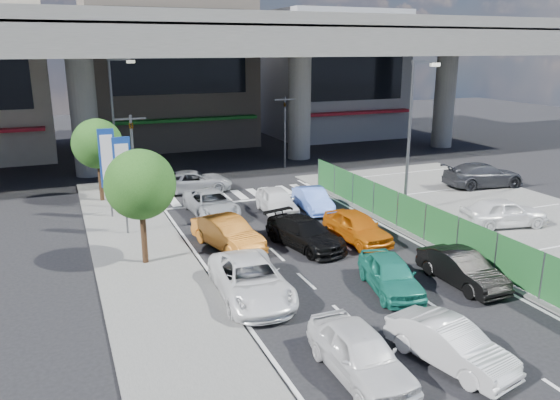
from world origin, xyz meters
name	(u,v)px	position (x,y,z in m)	size (l,w,h in m)	color
ground	(343,275)	(0.00, 0.00, 0.00)	(120.00, 120.00, 0.00)	black
parking_lot	(518,226)	(11.00, 2.00, 0.03)	(12.00, 28.00, 0.06)	#5B5A58
sidewalk_left	(146,263)	(-7.00, 4.00, 0.06)	(4.00, 30.00, 0.12)	#5B5A58
fence_run	(439,229)	(5.30, 1.00, 0.90)	(0.16, 22.00, 1.80)	#1C5224
expressway	(197,45)	(0.00, 22.00, 8.76)	(64.00, 14.00, 10.75)	slate
building_center	(168,60)	(0.00, 32.97, 7.49)	(14.00, 10.90, 15.00)	gray
building_east	(332,74)	(16.00, 31.97, 5.99)	(12.00, 10.90, 12.00)	gray
traffic_light_left	(132,139)	(-6.20, 12.00, 3.94)	(1.60, 1.24, 5.20)	#595B60
traffic_light_right	(285,114)	(5.50, 19.00, 3.94)	(1.60, 1.24, 5.20)	#595B60
street_lamp_right	(413,124)	(7.17, 6.00, 4.77)	(1.65, 0.22, 8.00)	#595B60
street_lamp_left	(116,111)	(-6.33, 18.00, 4.77)	(1.65, 0.22, 8.00)	#595B60
signboard_near	(123,172)	(-7.20, 7.99, 3.06)	(0.80, 0.14, 4.70)	#595B60
signboard_far	(108,161)	(-7.60, 10.99, 3.06)	(0.80, 0.14, 4.70)	#595B60
tree_near	(140,185)	(-7.00, 4.00, 3.39)	(2.80, 2.80, 4.80)	#382314
tree_far	(97,144)	(-7.80, 14.50, 3.39)	(2.80, 2.80, 4.80)	#382314
van_white_back_left	(360,353)	(-2.90, -6.18, 0.69)	(1.63, 4.05, 1.38)	white
hatch_white_back_mid	(450,344)	(-0.28, -6.64, 0.63)	(1.33, 3.81, 1.26)	silver
sedan_white_mid_left	(251,280)	(-4.02, -0.55, 0.69)	(2.29, 4.97, 1.38)	white
taxi_teal_mid	(391,274)	(0.88, -1.91, 0.65)	(1.54, 3.83, 1.31)	#208570
hatch_black_mid_right	(462,269)	(3.66, -2.46, 0.63)	(1.34, 3.85, 1.27)	black
taxi_orange_left	(228,233)	(-3.31, 4.58, 0.69)	(1.46, 4.19, 1.38)	orange
sedan_black_mid	(305,233)	(-0.08, 3.40, 0.65)	(1.81, 4.45, 1.29)	black
taxi_orange_right	(357,227)	(2.43, 3.17, 0.69)	(1.63, 4.05, 1.38)	#CF650C
wagon_silver_front_left	(211,204)	(-2.65, 9.63, 0.64)	(2.11, 4.58, 1.27)	#B1B5B9
sedan_white_front_mid	(277,201)	(0.65, 8.56, 0.69)	(1.63, 4.05, 1.38)	white
kei_truck_front_right	(313,200)	(2.67, 8.34, 0.62)	(1.31, 3.77, 1.24)	#5C86F7
crossing_wagon_silver	(194,181)	(-2.36, 14.76, 0.65)	(2.17, 4.71, 1.31)	#A6A9AD
parked_sedan_white	(504,212)	(10.12, 2.19, 0.78)	(1.69, 4.21, 1.43)	white
parked_sedan_dgrey	(483,175)	(14.87, 8.87, 0.81)	(2.10, 5.17, 1.50)	#303136
traffic_cone	(443,222)	(7.18, 3.06, 0.37)	(0.32, 0.32, 0.62)	red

